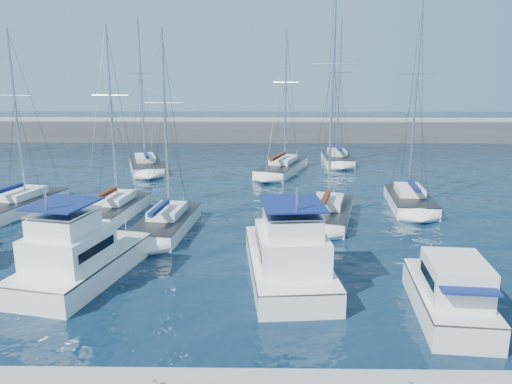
{
  "coord_description": "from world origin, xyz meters",
  "views": [
    {
      "loc": [
        3.38,
        -24.73,
        10.24
      ],
      "look_at": [
        2.92,
        5.37,
        3.0
      ],
      "focal_mm": 35.0,
      "sensor_mm": 36.0,
      "label": 1
    }
  ],
  "objects_px": {
    "sailboat_back_b": "(282,168)",
    "sailboat_back_c": "(337,159)",
    "motor_yacht_port_inner": "(78,260)",
    "sailboat_mid_a": "(19,205)",
    "motor_yacht_stbd_outer": "(450,296)",
    "motor_yacht_stbd_inner": "(289,259)",
    "sailboat_mid_c": "(166,224)",
    "sailboat_mid_e": "(410,200)",
    "sailboat_mid_b": "(114,209)",
    "sailboat_back_a": "(146,165)",
    "sailboat_mid_d": "(327,213)"
  },
  "relations": [
    {
      "from": "sailboat_mid_a",
      "to": "sailboat_back_c",
      "type": "bearing_deg",
      "value": 50.76
    },
    {
      "from": "sailboat_mid_c",
      "to": "motor_yacht_port_inner",
      "type": "bearing_deg",
      "value": -103.12
    },
    {
      "from": "motor_yacht_stbd_outer",
      "to": "sailboat_mid_d",
      "type": "xyz_separation_m",
      "value": [
        -3.46,
        14.36,
        -0.39
      ]
    },
    {
      "from": "motor_yacht_stbd_inner",
      "to": "sailboat_mid_c",
      "type": "relative_size",
      "value": 0.74
    },
    {
      "from": "motor_yacht_stbd_inner",
      "to": "sailboat_back_b",
      "type": "bearing_deg",
      "value": 83.52
    },
    {
      "from": "motor_yacht_stbd_inner",
      "to": "sailboat_back_b",
      "type": "xyz_separation_m",
      "value": [
        0.68,
        27.9,
        -0.63
      ]
    },
    {
      "from": "sailboat_mid_d",
      "to": "sailboat_mid_e",
      "type": "height_order",
      "value": "sailboat_mid_d"
    },
    {
      "from": "motor_yacht_stbd_inner",
      "to": "sailboat_back_b",
      "type": "height_order",
      "value": "sailboat_back_b"
    },
    {
      "from": "sailboat_mid_c",
      "to": "sailboat_mid_e",
      "type": "height_order",
      "value": "sailboat_mid_e"
    },
    {
      "from": "motor_yacht_stbd_inner",
      "to": "sailboat_mid_d",
      "type": "bearing_deg",
      "value": 67.8
    },
    {
      "from": "sailboat_mid_b",
      "to": "sailboat_back_b",
      "type": "xyz_separation_m",
      "value": [
        12.91,
        16.53,
        -0.01
      ]
    },
    {
      "from": "motor_yacht_port_inner",
      "to": "sailboat_back_b",
      "type": "bearing_deg",
      "value": 81.16
    },
    {
      "from": "sailboat_mid_e",
      "to": "sailboat_mid_c",
      "type": "bearing_deg",
      "value": -154.09
    },
    {
      "from": "sailboat_back_b",
      "to": "sailboat_back_c",
      "type": "relative_size",
      "value": 0.9
    },
    {
      "from": "motor_yacht_stbd_inner",
      "to": "sailboat_mid_e",
      "type": "height_order",
      "value": "sailboat_mid_e"
    },
    {
      "from": "sailboat_mid_b",
      "to": "motor_yacht_stbd_outer",
      "type": "bearing_deg",
      "value": -31.41
    },
    {
      "from": "motor_yacht_port_inner",
      "to": "motor_yacht_stbd_outer",
      "type": "height_order",
      "value": "motor_yacht_port_inner"
    },
    {
      "from": "sailboat_mid_b",
      "to": "sailboat_back_a",
      "type": "distance_m",
      "value": 17.67
    },
    {
      "from": "sailboat_mid_c",
      "to": "sailboat_back_c",
      "type": "distance_m",
      "value": 29.47
    },
    {
      "from": "sailboat_mid_c",
      "to": "sailboat_mid_d",
      "type": "xyz_separation_m",
      "value": [
        10.94,
        2.65,
        0.04
      ]
    },
    {
      "from": "motor_yacht_stbd_outer",
      "to": "sailboat_mid_a",
      "type": "xyz_separation_m",
      "value": [
        -26.48,
        16.39,
        -0.43
      ]
    },
    {
      "from": "motor_yacht_stbd_inner",
      "to": "sailboat_mid_c",
      "type": "height_order",
      "value": "sailboat_mid_c"
    },
    {
      "from": "motor_yacht_stbd_inner",
      "to": "sailboat_mid_b",
      "type": "distance_m",
      "value": 16.71
    },
    {
      "from": "motor_yacht_port_inner",
      "to": "sailboat_back_b",
      "type": "xyz_separation_m",
      "value": [
        11.2,
        28.26,
        -0.63
      ]
    },
    {
      "from": "motor_yacht_port_inner",
      "to": "sailboat_mid_a",
      "type": "bearing_deg",
      "value": 138.46
    },
    {
      "from": "motor_yacht_stbd_inner",
      "to": "sailboat_mid_b",
      "type": "relative_size",
      "value": 0.71
    },
    {
      "from": "motor_yacht_stbd_inner",
      "to": "motor_yacht_stbd_outer",
      "type": "height_order",
      "value": "motor_yacht_stbd_inner"
    },
    {
      "from": "motor_yacht_port_inner",
      "to": "motor_yacht_stbd_inner",
      "type": "xyz_separation_m",
      "value": [
        10.52,
        0.36,
        0.0
      ]
    },
    {
      "from": "sailboat_mid_a",
      "to": "sailboat_mid_b",
      "type": "distance_m",
      "value": 7.64
    },
    {
      "from": "sailboat_mid_c",
      "to": "sailboat_back_b",
      "type": "distance_m",
      "value": 21.72
    },
    {
      "from": "motor_yacht_stbd_outer",
      "to": "sailboat_back_c",
      "type": "height_order",
      "value": "sailboat_back_c"
    },
    {
      "from": "motor_yacht_stbd_outer",
      "to": "sailboat_mid_d",
      "type": "bearing_deg",
      "value": 109.37
    },
    {
      "from": "sailboat_mid_a",
      "to": "sailboat_back_b",
      "type": "distance_m",
      "value": 25.58
    },
    {
      "from": "motor_yacht_stbd_outer",
      "to": "sailboat_mid_b",
      "type": "xyz_separation_m",
      "value": [
        -18.93,
        15.21,
        -0.43
      ]
    },
    {
      "from": "sailboat_mid_e",
      "to": "motor_yacht_stbd_inner",
      "type": "bearing_deg",
      "value": -119.22
    },
    {
      "from": "sailboat_back_a",
      "to": "sailboat_mid_e",
      "type": "bearing_deg",
      "value": -48.67
    },
    {
      "from": "sailboat_mid_b",
      "to": "sailboat_mid_c",
      "type": "distance_m",
      "value": 5.73
    },
    {
      "from": "motor_yacht_port_inner",
      "to": "sailboat_back_c",
      "type": "bearing_deg",
      "value": 75.01
    },
    {
      "from": "sailboat_mid_b",
      "to": "sailboat_back_b",
      "type": "bearing_deg",
      "value": 59.38
    },
    {
      "from": "sailboat_mid_c",
      "to": "sailboat_back_a",
      "type": "bearing_deg",
      "value": 112.26
    },
    {
      "from": "sailboat_mid_e",
      "to": "motor_yacht_stbd_outer",
      "type": "bearing_deg",
      "value": -94.55
    },
    {
      "from": "motor_yacht_stbd_inner",
      "to": "sailboat_mid_d",
      "type": "distance_m",
      "value": 11.01
    },
    {
      "from": "sailboat_back_b",
      "to": "motor_yacht_stbd_inner",
      "type": "bearing_deg",
      "value": -73.03
    },
    {
      "from": "sailboat_mid_a",
      "to": "sailboat_back_c",
      "type": "xyz_separation_m",
      "value": [
        26.98,
        20.74,
        0.04
      ]
    },
    {
      "from": "motor_yacht_port_inner",
      "to": "sailboat_mid_b",
      "type": "distance_m",
      "value": 11.87
    },
    {
      "from": "motor_yacht_stbd_outer",
      "to": "sailboat_mid_a",
      "type": "height_order",
      "value": "sailboat_mid_a"
    },
    {
      "from": "sailboat_mid_b",
      "to": "sailboat_mid_c",
      "type": "relative_size",
      "value": 1.04
    },
    {
      "from": "sailboat_mid_e",
      "to": "sailboat_mid_d",
      "type": "bearing_deg",
      "value": -145.38
    },
    {
      "from": "motor_yacht_stbd_outer",
      "to": "sailboat_back_c",
      "type": "xyz_separation_m",
      "value": [
        0.51,
        37.14,
        -0.39
      ]
    },
    {
      "from": "sailboat_mid_b",
      "to": "sailboat_mid_d",
      "type": "xyz_separation_m",
      "value": [
        15.47,
        -0.86,
        0.04
      ]
    }
  ]
}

